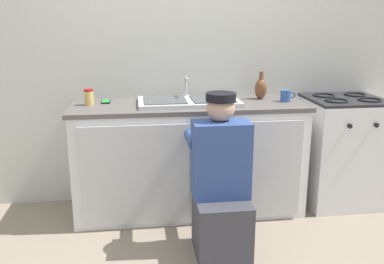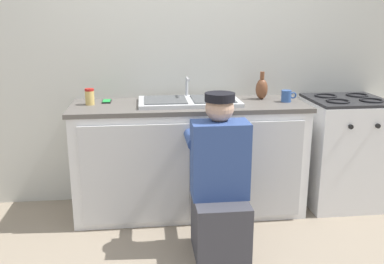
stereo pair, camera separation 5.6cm
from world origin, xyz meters
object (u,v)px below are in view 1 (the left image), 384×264
object	(u,v)px
plumber_person	(221,188)
coffee_mug	(286,96)
sink_double_basin	(189,101)
cell_phone	(106,102)
condiment_jar	(89,97)
vase_decorative	(261,88)
stove_range	(341,150)

from	to	relation	value
plumber_person	coffee_mug	bearing A→B (deg)	45.13
sink_double_basin	plumber_person	distance (m)	0.84
coffee_mug	cell_phone	bearing A→B (deg)	173.80
plumber_person	coffee_mug	size ratio (longest dim) A/B	8.76
condiment_jar	coffee_mug	size ratio (longest dim) A/B	1.02
plumber_person	vase_decorative	world-z (taller)	vase_decorative
plumber_person	vase_decorative	bearing A→B (deg)	58.66
plumber_person	condiment_jar	bearing A→B (deg)	141.73
sink_double_basin	stove_range	world-z (taller)	sink_double_basin
sink_double_basin	coffee_mug	xyz separation A→B (m)	(0.79, -0.02, 0.03)
plumber_person	cell_phone	world-z (taller)	plumber_person
sink_double_basin	coffee_mug	size ratio (longest dim) A/B	6.35
vase_decorative	coffee_mug	world-z (taller)	vase_decorative
plumber_person	vase_decorative	distance (m)	1.08
sink_double_basin	coffee_mug	bearing A→B (deg)	-1.75
stove_range	vase_decorative	world-z (taller)	vase_decorative
condiment_jar	cell_phone	distance (m)	0.17
condiment_jar	cell_phone	world-z (taller)	condiment_jar
vase_decorative	cell_phone	world-z (taller)	vase_decorative
condiment_jar	stove_range	bearing A→B (deg)	-1.02
condiment_jar	plumber_person	bearing A→B (deg)	-38.27
condiment_jar	coffee_mug	bearing A→B (deg)	-2.17
coffee_mug	vase_decorative	bearing A→B (deg)	140.70
sink_double_basin	stove_range	bearing A→B (deg)	-0.09
cell_phone	coffee_mug	xyz separation A→B (m)	(1.45, -0.16, 0.04)
sink_double_basin	cell_phone	bearing A→B (deg)	168.55
stove_range	coffee_mug	bearing A→B (deg)	-177.63
coffee_mug	stove_range	bearing A→B (deg)	2.37
vase_decorative	coffee_mug	size ratio (longest dim) A/B	1.83
stove_range	cell_phone	size ratio (longest dim) A/B	6.70
cell_phone	coffee_mug	size ratio (longest dim) A/B	1.11
vase_decorative	stove_range	bearing A→B (deg)	-9.47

